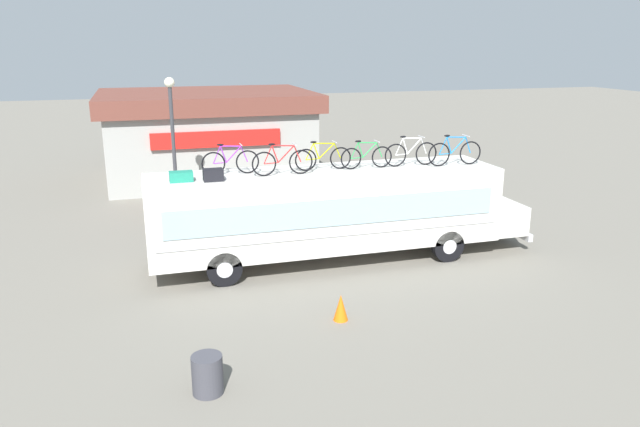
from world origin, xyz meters
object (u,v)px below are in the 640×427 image
(luggage_bag_1, at_px, (181,177))
(trash_bin, at_px, (207,374))
(luggage_bag_2, at_px, (213,175))
(rooftop_bicycle_5, at_px, (411,153))
(traffic_cone, at_px, (341,307))
(rooftop_bicycle_4, at_px, (366,157))
(rooftop_bicycle_2, at_px, (282,162))
(rooftop_bicycle_6, at_px, (455,153))
(bus, at_px, (333,209))
(street_lamp, at_px, (172,129))
(rooftop_bicycle_1, at_px, (230,162))
(rooftop_bicycle_3, at_px, (323,158))

(luggage_bag_1, relative_size, trash_bin, 0.81)
(trash_bin, bearing_deg, luggage_bag_2, 80.96)
(luggage_bag_2, height_order, rooftop_bicycle_5, rooftop_bicycle_5)
(luggage_bag_2, distance_m, rooftop_bicycle_5, 6.14)
(luggage_bag_2, xyz_separation_m, trash_bin, (-0.97, -6.07, -2.60))
(luggage_bag_2, distance_m, traffic_cone, 5.25)
(luggage_bag_1, distance_m, rooftop_bicycle_4, 5.53)
(rooftop_bicycle_2, xyz_separation_m, rooftop_bicycle_6, (5.45, -0.12, 0.01))
(bus, xyz_separation_m, luggage_bag_1, (-4.46, -0.20, 1.33))
(rooftop_bicycle_5, bearing_deg, rooftop_bicycle_6, -13.57)
(luggage_bag_1, xyz_separation_m, street_lamp, (0.17, 6.40, 0.46))
(rooftop_bicycle_4, distance_m, street_lamp, 8.17)
(rooftop_bicycle_2, distance_m, traffic_cone, 4.91)
(luggage_bag_1, height_order, rooftop_bicycle_4, rooftop_bicycle_4)
(bus, xyz_separation_m, rooftop_bicycle_5, (2.53, 0.03, 1.58))
(rooftop_bicycle_1, distance_m, traffic_cone, 5.64)
(traffic_cone, bearing_deg, rooftop_bicycle_3, 78.90)
(rooftop_bicycle_3, bearing_deg, traffic_cone, -101.10)
(rooftop_bicycle_5, bearing_deg, rooftop_bicycle_1, 176.75)
(luggage_bag_1, height_order, trash_bin, luggage_bag_1)
(luggage_bag_1, bearing_deg, street_lamp, 88.50)
(bus, xyz_separation_m, rooftop_bicycle_3, (-0.26, 0.20, 1.56))
(rooftop_bicycle_6, distance_m, traffic_cone, 6.90)
(rooftop_bicycle_5, bearing_deg, rooftop_bicycle_3, 176.62)
(rooftop_bicycle_1, relative_size, street_lamp, 0.32)
(bus, bearing_deg, rooftop_bicycle_1, 173.42)
(rooftop_bicycle_2, xyz_separation_m, street_lamp, (-2.70, 6.37, 0.20))
(rooftop_bicycle_3, xyz_separation_m, rooftop_bicycle_6, (4.12, -0.49, 0.03))
(traffic_cone, bearing_deg, rooftop_bicycle_5, 48.77)
(luggage_bag_2, bearing_deg, rooftop_bicycle_6, 0.37)
(rooftop_bicycle_5, xyz_separation_m, traffic_cone, (-3.63, -4.14, -2.89))
(rooftop_bicycle_1, distance_m, rooftop_bicycle_2, 1.51)
(trash_bin, distance_m, street_lamp, 12.97)
(luggage_bag_2, relative_size, rooftop_bicycle_4, 0.33)
(rooftop_bicycle_6, bearing_deg, rooftop_bicycle_5, 166.43)
(rooftop_bicycle_5, bearing_deg, street_lamp, 137.88)
(trash_bin, height_order, street_lamp, street_lamp)
(trash_bin, bearing_deg, traffic_cone, 33.53)
(luggage_bag_1, distance_m, rooftop_bicycle_6, 8.33)
(luggage_bag_1, xyz_separation_m, rooftop_bicycle_1, (1.45, 0.54, 0.24))
(traffic_cone, bearing_deg, trash_bin, -146.47)
(luggage_bag_1, height_order, rooftop_bicycle_1, rooftop_bicycle_1)
(rooftop_bicycle_4, relative_size, traffic_cone, 2.50)
(rooftop_bicycle_3, xyz_separation_m, street_lamp, (-4.03, 6.00, 0.22))
(luggage_bag_1, bearing_deg, rooftop_bicycle_6, -0.64)
(rooftop_bicycle_1, distance_m, rooftop_bicycle_5, 5.55)
(rooftop_bicycle_1, distance_m, rooftop_bicycle_6, 6.90)
(rooftop_bicycle_6, relative_size, street_lamp, 0.34)
(luggage_bag_1, distance_m, luggage_bag_2, 0.87)
(rooftop_bicycle_3, bearing_deg, rooftop_bicycle_6, -6.74)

